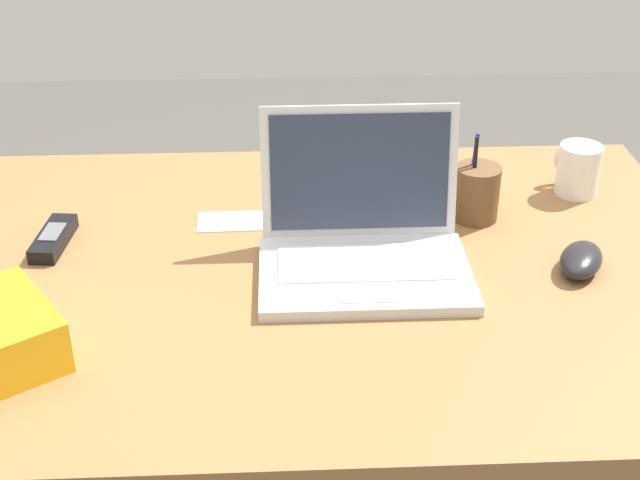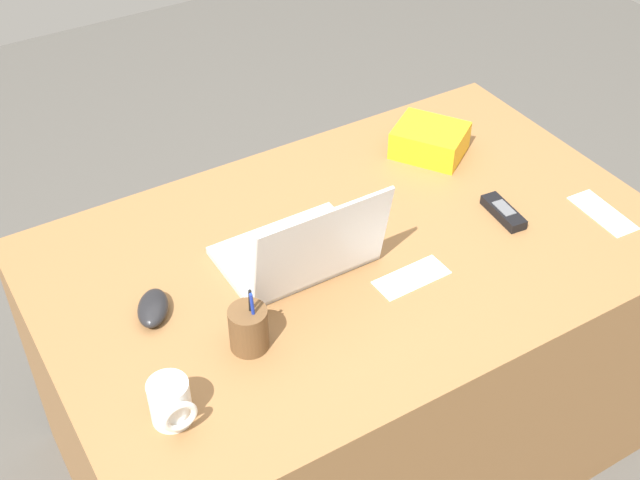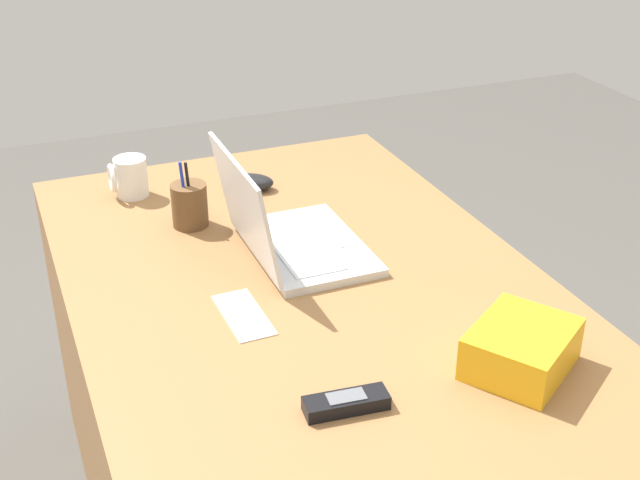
{
  "view_description": "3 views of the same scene",
  "coord_description": "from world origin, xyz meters",
  "px_view_note": "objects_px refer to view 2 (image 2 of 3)",
  "views": [
    {
      "loc": [
        0.02,
        -1.22,
        1.48
      ],
      "look_at": [
        0.07,
        0.01,
        0.78
      ],
      "focal_mm": 49.99,
      "sensor_mm": 36.0,
      "label": 1
    },
    {
      "loc": [
        0.83,
        1.22,
        1.99
      ],
      "look_at": [
        0.09,
        -0.01,
        0.79
      ],
      "focal_mm": 46.86,
      "sensor_mm": 36.0,
      "label": 2
    },
    {
      "loc": [
        -1.34,
        0.53,
        1.59
      ],
      "look_at": [
        0.09,
        -0.05,
        0.79
      ],
      "focal_mm": 48.08,
      "sensor_mm": 36.0,
      "label": 3
    }
  ],
  "objects_px": {
    "coffee_mug_white": "(171,403)",
    "pen_holder": "(249,328)",
    "cordless_phone": "(503,212)",
    "computer_mouse": "(153,308)",
    "laptop": "(302,251)",
    "snack_bag": "(430,141)"
  },
  "relations": [
    {
      "from": "laptop",
      "to": "pen_holder",
      "type": "relative_size",
      "value": 2.14
    },
    {
      "from": "laptop",
      "to": "cordless_phone",
      "type": "xyz_separation_m",
      "value": [
        -0.51,
        0.09,
        -0.04
      ]
    },
    {
      "from": "cordless_phone",
      "to": "computer_mouse",
      "type": "bearing_deg",
      "value": -8.13
    },
    {
      "from": "coffee_mug_white",
      "to": "cordless_phone",
      "type": "height_order",
      "value": "coffee_mug_white"
    },
    {
      "from": "coffee_mug_white",
      "to": "computer_mouse",
      "type": "bearing_deg",
      "value": -105.1
    },
    {
      "from": "laptop",
      "to": "pen_holder",
      "type": "distance_m",
      "value": 0.26
    },
    {
      "from": "laptop",
      "to": "cordless_phone",
      "type": "relative_size",
      "value": 2.39
    },
    {
      "from": "snack_bag",
      "to": "coffee_mug_white",
      "type": "bearing_deg",
      "value": 26.44
    },
    {
      "from": "computer_mouse",
      "to": "snack_bag",
      "type": "xyz_separation_m",
      "value": [
        -0.87,
        -0.19,
        0.02
      ]
    },
    {
      "from": "pen_holder",
      "to": "snack_bag",
      "type": "xyz_separation_m",
      "value": [
        -0.73,
        -0.38,
        -0.01
      ]
    },
    {
      "from": "laptop",
      "to": "coffee_mug_white",
      "type": "bearing_deg",
      "value": 30.25
    },
    {
      "from": "cordless_phone",
      "to": "pen_holder",
      "type": "height_order",
      "value": "pen_holder"
    },
    {
      "from": "cordless_phone",
      "to": "pen_holder",
      "type": "xyz_separation_m",
      "value": [
        0.72,
        0.06,
        0.04
      ]
    },
    {
      "from": "coffee_mug_white",
      "to": "pen_holder",
      "type": "height_order",
      "value": "pen_holder"
    },
    {
      "from": "laptop",
      "to": "computer_mouse",
      "type": "xyz_separation_m",
      "value": [
        0.35,
        -0.03,
        -0.03
      ]
    },
    {
      "from": "laptop",
      "to": "snack_bag",
      "type": "xyz_separation_m",
      "value": [
        -0.52,
        -0.22,
        -0.01
      ]
    },
    {
      "from": "computer_mouse",
      "to": "cordless_phone",
      "type": "distance_m",
      "value": 0.86
    },
    {
      "from": "pen_holder",
      "to": "cordless_phone",
      "type": "bearing_deg",
      "value": -175.11
    },
    {
      "from": "coffee_mug_white",
      "to": "laptop",
      "type": "bearing_deg",
      "value": -149.75
    },
    {
      "from": "cordless_phone",
      "to": "snack_bag",
      "type": "xyz_separation_m",
      "value": [
        -0.01,
        -0.31,
        0.03
      ]
    },
    {
      "from": "pen_holder",
      "to": "computer_mouse",
      "type": "bearing_deg",
      "value": -54.11
    },
    {
      "from": "computer_mouse",
      "to": "coffee_mug_white",
      "type": "bearing_deg",
      "value": 103.07
    }
  ]
}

